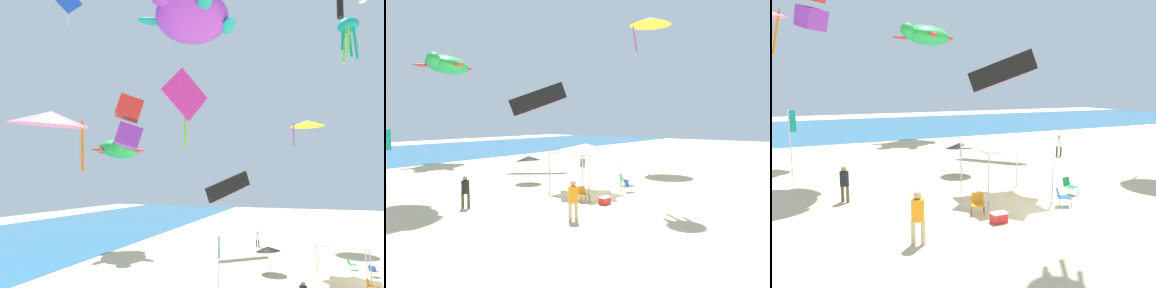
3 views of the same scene
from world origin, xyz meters
TOP-DOWN VIEW (x-y plane):
  - ground at (0.00, 0.00)m, footprint 120.00×120.00m
  - ocean_strip at (0.00, 36.37)m, footprint 120.00×27.23m
  - canopy_tent at (-0.29, 2.60)m, footprint 3.41×3.47m
  - beach_umbrella at (-0.23, 7.60)m, footprint 1.83×1.85m
  - folding_chair_facing_ocean at (2.82, 1.70)m, footprint 0.65×0.72m
  - folding_chair_near_cooler at (-2.41, 1.26)m, footprint 0.74×0.79m
  - folding_chair_right_of_tent at (1.30, 0.47)m, footprint 0.80×0.76m
  - cooler_box at (-2.16, -0.02)m, footprint 0.62×0.42m
  - banner_flag at (-9.14, 9.02)m, footprint 0.36×0.06m
  - person_kite_handler at (8.91, 9.65)m, footprint 0.38×0.38m
  - person_beachcomber at (-7.11, 5.11)m, footprint 0.40×0.40m
  - person_by_tent at (-5.56, -0.57)m, footprint 0.48×0.44m
  - kite_parafoil_black at (5.16, 11.82)m, footprint 4.15×3.67m
  - kite_box_red at (-7.43, 15.40)m, footprint 2.22×2.32m
  - kite_turtle_green at (3.40, 23.21)m, footprint 6.67×6.63m

SIDE VIEW (x-z plane):
  - ground at x=0.00m, z-range -0.10..0.00m
  - ocean_strip at x=0.00m, z-range 0.00..0.02m
  - cooler_box at x=-2.16m, z-range 0.00..0.40m
  - folding_chair_facing_ocean at x=2.82m, z-range 0.06..0.88m
  - folding_chair_near_cooler at x=-2.41m, z-range 0.06..0.88m
  - folding_chair_right_of_tent at x=1.30m, z-range 0.06..0.88m
  - person_kite_handler at x=8.91m, z-range 0.14..1.76m
  - person_beachcomber at x=-7.11m, z-range 0.15..1.82m
  - person_by_tent at x=-5.56m, z-range 0.16..1.99m
  - beach_umbrella at x=-0.23m, z-range 0.72..2.76m
  - banner_flag at x=-9.14m, z-range 0.40..4.47m
  - canopy_tent at x=-0.29m, z-range 1.20..4.19m
  - kite_parafoil_black at x=5.16m, z-range 4.71..7.81m
  - kite_turtle_green at x=3.40m, z-range 8.98..11.35m
  - kite_box_red at x=-7.43m, z-range 8.80..12.32m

